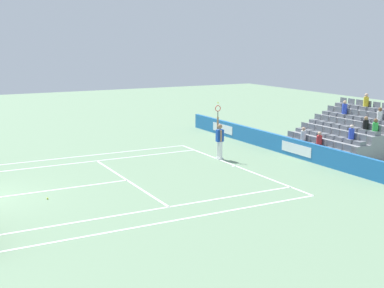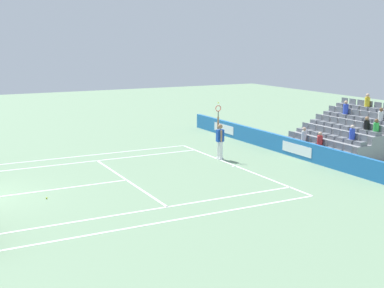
% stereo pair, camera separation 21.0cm
% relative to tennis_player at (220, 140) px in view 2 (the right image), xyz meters
% --- Properties ---
extents(line_baseline, '(10.97, 0.10, 0.01)m').
position_rel_tennis_player_xyz_m(line_baseline, '(-1.60, 0.08, -0.99)').
color(line_baseline, white).
rests_on(line_baseline, ground).
extents(line_service, '(8.23, 0.10, 0.01)m').
position_rel_tennis_player_xyz_m(line_service, '(-1.60, 5.57, -0.99)').
color(line_service, white).
rests_on(line_service, ground).
extents(line_centre_service, '(0.10, 6.40, 0.01)m').
position_rel_tennis_player_xyz_m(line_centre_service, '(-1.60, 8.77, -0.99)').
color(line_centre_service, white).
rests_on(line_centre_service, ground).
extents(line_singles_sideline_left, '(0.10, 11.89, 0.01)m').
position_rel_tennis_player_xyz_m(line_singles_sideline_left, '(2.52, 6.03, -0.99)').
color(line_singles_sideline_left, white).
rests_on(line_singles_sideline_left, ground).
extents(line_singles_sideline_right, '(0.10, 11.89, 0.01)m').
position_rel_tennis_player_xyz_m(line_singles_sideline_right, '(-5.71, 6.03, -0.99)').
color(line_singles_sideline_right, white).
rests_on(line_singles_sideline_right, ground).
extents(line_doubles_sideline_left, '(0.10, 11.89, 0.01)m').
position_rel_tennis_player_xyz_m(line_doubles_sideline_left, '(3.89, 6.03, -0.99)').
color(line_doubles_sideline_left, white).
rests_on(line_doubles_sideline_left, ground).
extents(line_doubles_sideline_right, '(0.10, 11.89, 0.01)m').
position_rel_tennis_player_xyz_m(line_doubles_sideline_right, '(-7.08, 6.03, -0.99)').
color(line_doubles_sideline_right, white).
rests_on(line_doubles_sideline_right, ground).
extents(line_centre_mark, '(0.10, 0.20, 0.01)m').
position_rel_tennis_player_xyz_m(line_centre_mark, '(-1.60, 0.18, -0.99)').
color(line_centre_mark, white).
rests_on(line_centre_mark, ground).
extents(sponsor_barrier, '(21.38, 0.22, 0.92)m').
position_rel_tennis_player_xyz_m(sponsor_barrier, '(-1.60, -3.67, -0.53)').
color(sponsor_barrier, '#1E66AD').
rests_on(sponsor_barrier, ground).
extents(tennis_player, '(0.53, 0.37, 2.85)m').
position_rel_tennis_player_xyz_m(tennis_player, '(0.00, 0.00, 0.00)').
color(tennis_player, white).
rests_on(tennis_player, ground).
extents(stadium_stand, '(4.96, 4.75, 3.02)m').
position_rel_tennis_player_xyz_m(stadium_stand, '(-1.61, -7.23, -0.17)').
color(stadium_stand, gray).
rests_on(stadium_stand, ground).
extents(loose_tennis_ball, '(0.07, 0.07, 0.07)m').
position_rel_tennis_player_xyz_m(loose_tennis_ball, '(-2.73, 9.19, -0.96)').
color(loose_tennis_ball, '#D1E533').
rests_on(loose_tennis_ball, ground).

